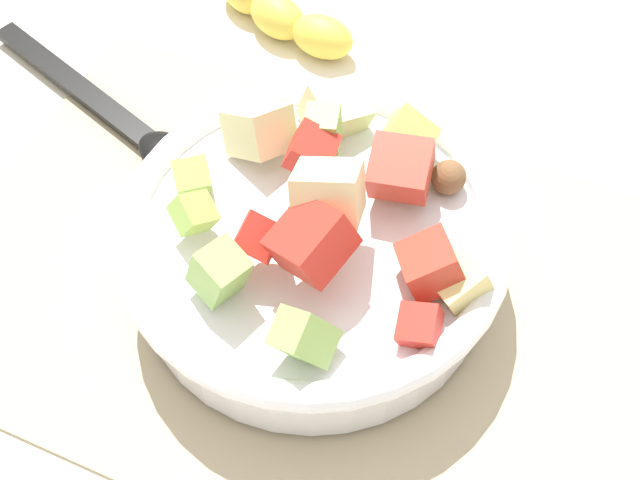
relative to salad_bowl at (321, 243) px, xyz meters
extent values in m
plane|color=silver|center=(-0.01, -0.01, -0.05)|extent=(2.40, 2.40, 0.00)
cube|color=tan|center=(-0.01, -0.01, -0.04)|extent=(0.51, 0.34, 0.01)
cylinder|color=white|center=(0.00, 0.00, -0.01)|extent=(0.24, 0.24, 0.06)
torus|color=white|center=(0.00, 0.00, 0.02)|extent=(0.26, 0.26, 0.02)
cube|color=red|center=(-0.02, 0.03, 0.05)|extent=(0.04, 0.03, 0.03)
cube|color=#A3CC6B|center=(-0.02, 0.06, 0.04)|extent=(0.03, 0.03, 0.03)
cube|color=#93C160|center=(-0.04, -0.07, 0.04)|extent=(0.04, 0.03, 0.04)
cube|color=#BC3828|center=(0.08, -0.01, 0.03)|extent=(0.05, 0.05, 0.04)
cube|color=red|center=(-0.02, -0.04, 0.04)|extent=(0.03, 0.03, 0.04)
cube|color=#93C160|center=(0.03, -0.09, 0.03)|extent=(0.04, 0.04, 0.05)
cube|color=beige|center=(-0.03, 0.09, 0.03)|extent=(0.06, 0.05, 0.04)
cube|color=#BC3828|center=(0.04, 0.04, 0.04)|extent=(0.04, 0.05, 0.04)
cube|color=#E5D684|center=(0.10, -0.01, 0.03)|extent=(0.04, 0.04, 0.03)
cube|color=red|center=(0.01, -0.04, 0.06)|extent=(0.05, 0.05, 0.05)
cube|color=beige|center=(-0.06, 0.04, 0.04)|extent=(0.06, 0.05, 0.05)
cube|color=red|center=(0.08, -0.05, 0.03)|extent=(0.03, 0.03, 0.03)
sphere|color=brown|center=(0.06, 0.06, 0.03)|extent=(0.03, 0.03, 0.03)
cube|color=#9EC656|center=(-0.07, -0.03, 0.04)|extent=(0.03, 0.03, 0.03)
cube|color=beige|center=(0.01, 0.00, 0.06)|extent=(0.05, 0.05, 0.05)
cube|color=#9EC656|center=(-0.09, 0.00, 0.03)|extent=(0.03, 0.03, 0.02)
cube|color=#9EC656|center=(0.03, 0.08, 0.04)|extent=(0.04, 0.04, 0.04)
cube|color=#93C160|center=(0.02, 0.09, 0.02)|extent=(0.03, 0.02, 0.03)
ellipsoid|color=black|center=(-0.15, 0.05, -0.03)|extent=(0.06, 0.05, 0.01)
cube|color=black|center=(-0.26, 0.09, -0.04)|extent=(0.19, 0.08, 0.01)
ellipsoid|color=yellow|center=(-0.14, 0.22, -0.03)|extent=(0.06, 0.05, 0.04)
ellipsoid|color=yellow|center=(-0.09, 0.21, -0.03)|extent=(0.06, 0.04, 0.04)
camera|label=1|loc=(0.13, -0.29, 0.46)|focal=47.63mm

